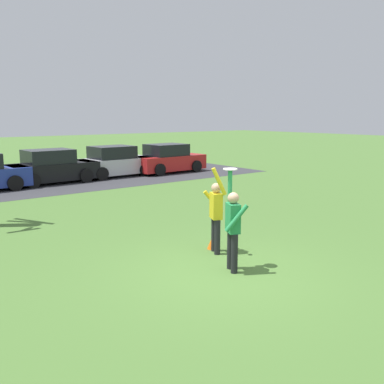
% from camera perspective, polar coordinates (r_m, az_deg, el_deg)
% --- Properties ---
extents(ground_plane, '(120.00, 120.00, 0.00)m').
position_cam_1_polar(ground_plane, '(8.95, 4.28, -10.64)').
color(ground_plane, '#4C7533').
extents(person_catcher, '(0.50, 0.59, 2.08)m').
position_cam_1_polar(person_catcher, '(8.78, 5.45, -4.34)').
color(person_catcher, black).
rests_on(person_catcher, ground_plane).
extents(person_defender, '(0.59, 0.65, 2.04)m').
position_cam_1_polar(person_defender, '(9.91, 3.20, -2.63)').
color(person_defender, black).
rests_on(person_defender, ground_plane).
extents(frisbee_disc, '(0.29, 0.29, 0.02)m').
position_cam_1_polar(frisbee_disc, '(8.78, 5.10, 3.05)').
color(frisbee_disc, white).
rests_on(frisbee_disc, person_catcher).
extents(parked_car_black, '(4.16, 2.16, 1.59)m').
position_cam_1_polar(parked_car_black, '(21.33, -18.18, 3.09)').
color(parked_car_black, black).
rests_on(parked_car_black, ground_plane).
extents(parked_car_silver, '(4.16, 2.16, 1.59)m').
position_cam_1_polar(parked_car_silver, '(22.90, -10.29, 3.89)').
color(parked_car_silver, '#BCBCC1').
rests_on(parked_car_silver, ground_plane).
extents(parked_car_red, '(4.16, 2.16, 1.59)m').
position_cam_1_polar(parked_car_red, '(24.11, -3.21, 4.34)').
color(parked_car_red, red).
rests_on(parked_car_red, ground_plane).
extents(parking_strip, '(26.15, 6.40, 0.01)m').
position_cam_1_polar(parking_strip, '(20.75, -22.65, 0.60)').
color(parking_strip, '#38383D').
rests_on(parking_strip, ground_plane).
extents(field_cone_orange, '(0.26, 0.26, 0.32)m').
position_cam_1_polar(field_cone_orange, '(10.40, 2.75, -6.69)').
color(field_cone_orange, orange).
rests_on(field_cone_orange, ground_plane).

